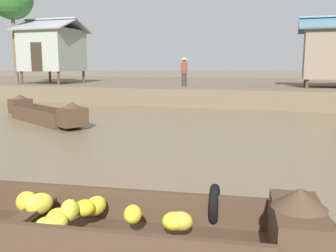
# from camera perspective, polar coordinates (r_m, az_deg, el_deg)

# --- Properties ---
(ground_plane) EXTENTS (300.00, 300.00, 0.00)m
(ground_plane) POSITION_cam_1_polar(r_m,az_deg,el_deg) (9.73, 10.58, -3.27)
(ground_plane) COLOR #726047
(riverbank_strip) EXTENTS (160.00, 20.00, 0.93)m
(riverbank_strip) POSITION_cam_1_polar(r_m,az_deg,el_deg) (27.97, 15.69, 5.60)
(riverbank_strip) COLOR brown
(riverbank_strip) RESTS_ON ground
(banana_boat) EXTENTS (5.05, 2.27, 0.87)m
(banana_boat) POSITION_cam_1_polar(r_m,az_deg,el_deg) (4.46, -11.73, -14.58)
(banana_boat) COLOR #473323
(banana_boat) RESTS_ON ground
(cargo_boat_upstream) EXTENTS (4.97, 3.34, 0.93)m
(cargo_boat_upstream) POSITION_cam_1_polar(r_m,az_deg,el_deg) (14.59, -18.72, 1.86)
(cargo_boat_upstream) COLOR #473323
(cargo_boat_upstream) RESTS_ON ground
(stilt_house_left) EXTENTS (3.88, 3.88, 4.26)m
(stilt_house_left) POSITION_cam_1_polar(r_m,az_deg,el_deg) (26.24, -17.46, 11.26)
(stilt_house_left) COLOR #4C3826
(stilt_house_left) RESTS_ON riverbank_strip
(vendor_person) EXTENTS (0.44, 0.44, 1.66)m
(vendor_person) POSITION_cam_1_polar(r_m,az_deg,el_deg) (21.36, 2.52, 8.64)
(vendor_person) COLOR #332D28
(vendor_person) RESTS_ON riverbank_strip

